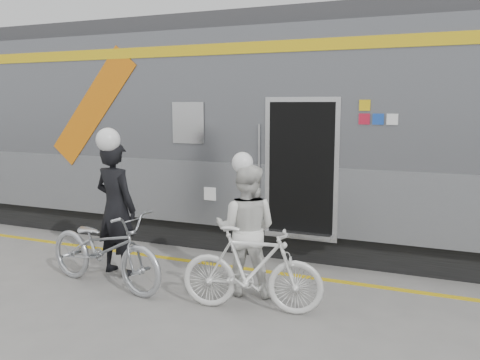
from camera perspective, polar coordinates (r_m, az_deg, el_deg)
The scene contains 9 objects.
ground at distance 6.31m, azimuth -7.28°, elevation -15.57°, with size 90.00×90.00×0.00m, color slate.
train at distance 10.17m, azimuth -2.64°, elevation 5.63°, with size 24.00×3.17×4.10m.
safety_strip at distance 8.11m, azimuth 0.53°, elevation -9.91°, with size 24.00×0.12×0.01m, color gold.
man at distance 7.88m, azimuth -13.78°, elevation -3.08°, with size 0.74×0.49×2.03m, color black.
bicycle_left at distance 7.44m, azimuth -14.97°, elevation -7.43°, with size 0.74×2.13×1.12m, color #ABAEB3.
woman at distance 6.89m, azimuth 0.70°, elevation -5.58°, with size 0.86×0.67×1.78m, color silver.
bicycle_right at distance 6.39m, azimuth 1.30°, elevation -10.00°, with size 0.51×1.79×1.08m, color silver.
helmet_man at distance 7.73m, azimuth -14.10°, elevation 5.61°, with size 0.35×0.35×0.35m, color white.
helmet_woman at distance 6.71m, azimuth 0.71°, elevation 2.99°, with size 0.28×0.28×0.28m, color white.
Camera 1 is at (2.95, -4.95, 2.57)m, focal length 38.00 mm.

